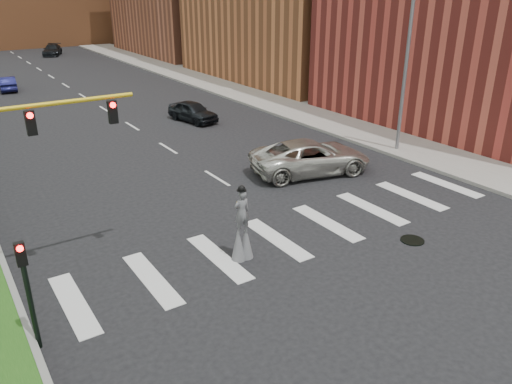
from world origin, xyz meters
name	(u,v)px	position (x,y,z in m)	size (l,w,h in m)	color
ground_plane	(319,241)	(0.00, 0.00, 0.00)	(160.00, 160.00, 0.00)	black
sidewalk_right	(246,93)	(12.50, 25.00, 0.09)	(5.00, 90.00, 0.18)	gray
manhole	(412,240)	(3.00, -2.00, 0.02)	(0.90, 0.90, 0.04)	black
streetlight	(405,67)	(10.90, 6.00, 4.90)	(2.05, 0.20, 9.00)	slate
traffic_signal	(10,164)	(-9.78, 3.00, 4.15)	(5.30, 0.23, 6.20)	black
secondary_signal	(27,286)	(-10.30, -0.50, 1.95)	(0.25, 0.21, 3.23)	black
stilt_performer	(242,231)	(-3.17, 0.50, 1.08)	(0.84, 0.53, 2.83)	#362115
suv_crossing	(311,157)	(4.47, 6.01, 0.87)	(2.88, 6.25, 1.74)	beige
car_near	(193,111)	(4.16, 18.88, 0.72)	(1.69, 4.21, 1.43)	black
car_mid	(7,84)	(-5.05, 38.28, 0.65)	(1.37, 3.92, 1.29)	#16174D
car_far	(52,50)	(4.20, 61.58, 0.73)	(2.03, 5.01, 1.45)	black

